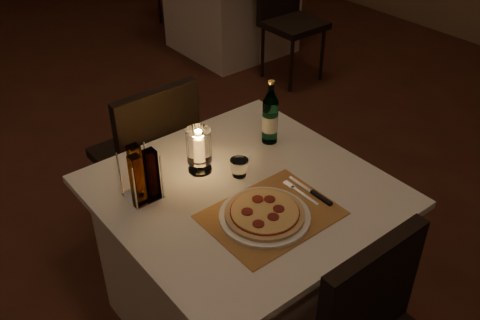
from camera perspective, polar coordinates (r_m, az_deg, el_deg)
floor at (r=2.80m, az=-12.30°, el=-11.35°), size 8.00×10.00×0.02m
main_table at (r=2.25m, az=0.32°, el=-10.43°), size 1.00×1.00×0.74m
chair_far at (r=2.61m, az=-9.56°, el=1.18°), size 0.42×0.42×0.90m
placemat at (r=1.89m, az=3.33°, el=-5.85°), size 0.45×0.34×0.00m
plate at (r=1.87m, az=2.64°, el=-6.02°), size 0.32×0.32×0.01m
pizza at (r=1.86m, az=2.65°, el=-5.64°), size 0.28×0.28×0.02m
fork at (r=2.00m, az=6.24°, el=-3.33°), size 0.02×0.18×0.00m
knife at (r=1.99m, az=8.19°, el=-3.70°), size 0.02×0.22×0.01m
tumbler at (r=2.06m, az=-0.09°, el=-0.82°), size 0.07×0.07×0.07m
water_bottle at (r=2.22m, az=3.24°, el=4.52°), size 0.07×0.07×0.28m
hurricane_candle at (r=2.05m, az=-4.40°, el=1.38°), size 0.10×0.10×0.19m
cruet_caddy at (r=1.94m, az=-10.42°, el=-1.71°), size 0.12×0.12×0.21m
neighbor_table_right at (r=4.94m, az=-0.92°, el=15.87°), size 1.00×1.00×0.74m
neighbor_chair_ra at (r=4.37m, az=5.04°, el=15.61°), size 0.42×0.42×0.90m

